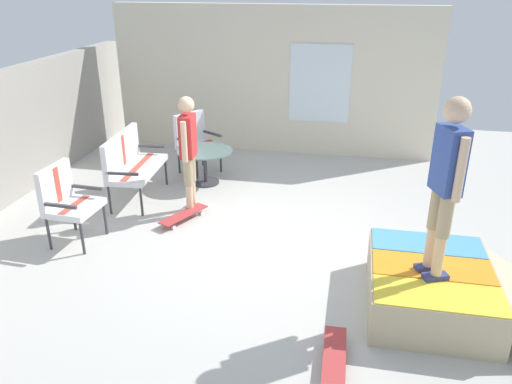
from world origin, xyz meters
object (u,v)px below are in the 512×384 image
object	(u,v)px
patio_chair_by_wall	(65,197)
patio_bench	(130,160)
skate_ramp	(433,287)
person_skater	(447,176)
skateboard_by_bench	(184,215)
patio_chair_near_house	(195,137)
person_watching	(188,147)
skateboard_spare	(334,357)
patio_table	(205,160)

from	to	relation	value
patio_chair_by_wall	patio_bench	bearing A→B (deg)	-9.07
skate_ramp	person_skater	size ratio (longest dim) A/B	1.05
person_skater	skateboard_by_bench	xyz separation A→B (m)	(1.55, 3.09, -1.43)
patio_chair_near_house	person_watching	bearing A→B (deg)	-164.75
skateboard_by_bench	skate_ramp	bearing A→B (deg)	-114.01
person_watching	skateboard_by_bench	size ratio (longest dim) A/B	2.09
patio_bench	person_watching	world-z (taller)	person_watching
patio_chair_near_house	skateboard_by_bench	size ratio (longest dim) A/B	1.26
patio_bench	person_watching	xyz separation A→B (m)	(-0.29, -1.03, 0.37)
patio_chair_near_house	skateboard_spare	size ratio (longest dim) A/B	1.27
skate_ramp	patio_table	world-z (taller)	patio_table
patio_chair_near_house	skateboard_by_bench	xyz separation A→B (m)	(-1.90, -0.42, -0.53)
patio_chair_near_house	skateboard_spare	xyz separation A→B (m)	(-4.35, -2.64, -0.53)
patio_chair_near_house	person_watching	world-z (taller)	person_watching
skateboard_by_bench	patio_chair_by_wall	bearing A→B (deg)	123.82
patio_bench	patio_table	bearing A→B (deg)	-49.23
patio_chair_near_house	skateboard_by_bench	bearing A→B (deg)	-167.61
person_skater	person_watching	bearing A→B (deg)	58.82
patio_bench	skateboard_spare	size ratio (longest dim) A/B	1.59
skate_ramp	patio_chair_by_wall	xyz separation A→B (m)	(0.57, 4.39, 0.37)
patio_table	skateboard_spare	distance (m)	4.50
patio_chair_by_wall	patio_chair_near_house	bearing A→B (deg)	-16.80
person_watching	patio_chair_near_house	bearing A→B (deg)	15.25
patio_bench	skateboard_spare	distance (m)	4.48
skate_ramp	skateboard_by_bench	xyz separation A→B (m)	(1.41, 3.15, -0.16)
skate_ramp	skateboard_by_bench	distance (m)	3.46
person_watching	patio_chair_by_wall	bearing A→B (deg)	132.17
person_skater	skateboard_spare	bearing A→B (deg)	136.30
patio_bench	person_watching	size ratio (longest dim) A/B	0.76
patio_chair_by_wall	person_watching	distance (m)	1.73
patio_chair_by_wall	skateboard_spare	size ratio (longest dim) A/B	1.27
patio_chair_near_house	patio_bench	bearing A→B (deg)	155.42
patio_bench	skateboard_by_bench	size ratio (longest dim) A/B	1.59
skate_ramp	person_watching	distance (m)	3.65
patio_chair_near_house	patio_table	xyz separation A→B (m)	(-0.51, -0.33, -0.21)
patio_chair_by_wall	skateboard_by_bench	world-z (taller)	patio_chair_by_wall
person_watching	skateboard_spare	size ratio (longest dim) A/B	2.10
patio_bench	patio_chair_by_wall	size ratio (longest dim) A/B	1.26
skateboard_by_bench	skateboard_spare	size ratio (longest dim) A/B	1.01
skateboard_by_bench	skateboard_spare	bearing A→B (deg)	-137.83
patio_table	patio_bench	bearing A→B (deg)	130.77
patio_table	skateboard_by_bench	xyz separation A→B (m)	(-1.39, -0.09, -0.32)
patio_bench	person_watching	bearing A→B (deg)	-105.53
patio_table	skateboard_by_bench	bearing A→B (deg)	-176.28
person_watching	person_skater	world-z (taller)	person_skater
patio_chair_by_wall	patio_table	xyz separation A→B (m)	(2.22, -1.15, -0.21)
person_skater	skateboard_spare	distance (m)	1.90
person_watching	person_skater	distance (m)	3.63
skate_ramp	person_watching	size ratio (longest dim) A/B	1.09
patio_chair_near_house	person_skater	bearing A→B (deg)	-134.52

